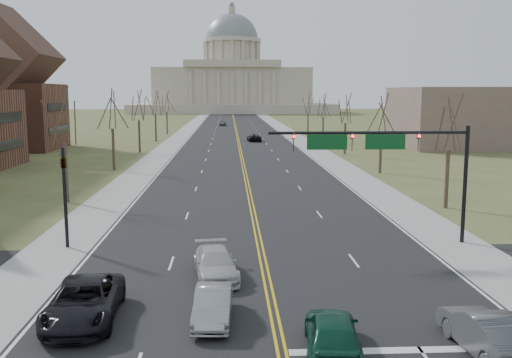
{
  "coord_description": "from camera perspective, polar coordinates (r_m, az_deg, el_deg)",
  "views": [
    {
      "loc": [
        -1.84,
        -20.01,
        9.18
      ],
      "look_at": [
        0.11,
        20.46,
        3.0
      ],
      "focal_mm": 40.0,
      "sensor_mm": 36.0,
      "label": 1
    }
  ],
  "objects": [
    {
      "name": "car_sb_outer_lead",
      "position": [
        24.53,
        -16.82,
        -11.65
      ],
      "size": [
        2.9,
        5.89,
        1.61
      ],
      "primitive_type": "imported",
      "rotation": [
        0.0,
        0.0,
        0.04
      ],
      "color": "black",
      "rests_on": "road"
    },
    {
      "name": "car_nb_inner_lead",
      "position": [
        20.89,
        7.65,
        -15.02
      ],
      "size": [
        2.39,
        4.87,
        1.6
      ],
      "primitive_type": "imported",
      "rotation": [
        0.0,
        0.0,
        3.03
      ],
      "color": "#0E3E2D",
      "rests_on": "road"
    },
    {
      "name": "ground",
      "position": [
        22.09,
        2.36,
        -15.89
      ],
      "size": [
        600.0,
        600.0,
        0.0
      ],
      "primitive_type": "plane",
      "color": "#4A4D26",
      "rests_on": "ground"
    },
    {
      "name": "car_sb_inner_lead",
      "position": [
        23.57,
        -4.31,
        -12.45
      ],
      "size": [
        1.62,
        4.19,
        1.36
      ],
      "primitive_type": "imported",
      "rotation": [
        0.0,
        0.0,
        -0.04
      ],
      "color": "gray",
      "rests_on": "road"
    },
    {
      "name": "road",
      "position": [
        130.35,
        -1.95,
        4.63
      ],
      "size": [
        20.0,
        380.0,
        0.01
      ],
      "primitive_type": "cube",
      "color": "black",
      "rests_on": "ground"
    },
    {
      "name": "edge_line_right",
      "position": [
        130.85,
        2.36,
        4.65
      ],
      "size": [
        0.15,
        380.0,
        0.01
      ],
      "primitive_type": "cube",
      "color": "silver",
      "rests_on": "road"
    },
    {
      "name": "bldg_right_mass",
      "position": [
        104.82,
        20.88,
        5.82
      ],
      "size": [
        25.0,
        20.0,
        10.0
      ],
      "primitive_type": "cube",
      "color": "brown",
      "rests_on": "ground"
    },
    {
      "name": "tree_l_3",
      "position": [
        108.89,
        -10.05,
        7.36
      ],
      "size": [
        3.96,
        3.96,
        9.0
      ],
      "color": "#3D3224",
      "rests_on": "ground"
    },
    {
      "name": "tree_r_3",
      "position": [
        105.48,
        6.75,
        7.18
      ],
      "size": [
        3.74,
        3.74,
        8.5
      ],
      "color": "#3D3224",
      "rests_on": "ground"
    },
    {
      "name": "tree_l_4",
      "position": [
        128.76,
        -8.93,
        7.57
      ],
      "size": [
        3.96,
        3.96,
        9.0
      ],
      "color": "#3D3224",
      "rests_on": "ground"
    },
    {
      "name": "car_sb_inner_second",
      "position": [
        28.76,
        -4.08,
        -8.45
      ],
      "size": [
        2.6,
        5.12,
        1.42
      ],
      "primitive_type": "imported",
      "rotation": [
        0.0,
        0.0,
        0.13
      ],
      "color": "#B4B4B4",
      "rests_on": "road"
    },
    {
      "name": "signal_left",
      "position": [
        35.3,
        -18.61,
        -0.69
      ],
      "size": [
        0.32,
        0.36,
        6.0
      ],
      "color": "black",
      "rests_on": "ground"
    },
    {
      "name": "car_nb_outer_lead",
      "position": [
        22.35,
        22.07,
        -14.01
      ],
      "size": [
        2.0,
        4.89,
        1.58
      ],
      "primitive_type": "imported",
      "rotation": [
        0.0,
        0.0,
        3.21
      ],
      "color": "#474A4F",
      "rests_on": "road"
    },
    {
      "name": "tree_r_1",
      "position": [
        66.37,
        12.46,
        6.2
      ],
      "size": [
        3.74,
        3.74,
        8.5
      ],
      "color": "#3D3224",
      "rests_on": "ground"
    },
    {
      "name": "tree_r_0",
      "position": [
        47.38,
        18.79,
        5.03
      ],
      "size": [
        3.74,
        3.74,
        8.5
      ],
      "color": "#3D3224",
      "rests_on": "ground"
    },
    {
      "name": "stop_bar",
      "position": [
        22.19,
        16.12,
        -16.09
      ],
      "size": [
        9.5,
        0.5,
        0.01
      ],
      "primitive_type": "cube",
      "color": "silver",
      "rests_on": "road"
    },
    {
      "name": "edge_line_left",
      "position": [
        130.58,
        -6.27,
        4.59
      ],
      "size": [
        0.15,
        380.0,
        0.01
      ],
      "primitive_type": "cube",
      "color": "silver",
      "rests_on": "road"
    },
    {
      "name": "sidewalk_right",
      "position": [
        131.07,
        3.32,
        4.65
      ],
      "size": [
        4.0,
        380.0,
        0.03
      ],
      "primitive_type": "cube",
      "color": "gray",
      "rests_on": "ground"
    },
    {
      "name": "tree_l_1",
      "position": [
        69.4,
        -14.2,
        6.56
      ],
      "size": [
        3.96,
        3.96,
        9.0
      ],
      "color": "#3D3224",
      "rests_on": "ground"
    },
    {
      "name": "tree_l_0",
      "position": [
        49.97,
        -18.72,
        5.65
      ],
      "size": [
        3.96,
        3.96,
        9.0
      ],
      "color": "#3D3224",
      "rests_on": "ground"
    },
    {
      "name": "bldg_left_far",
      "position": [
        100.72,
        -24.05,
        8.14
      ],
      "size": [
        17.1,
        14.28,
        23.25
      ],
      "color": "brown",
      "rests_on": "ground"
    },
    {
      "name": "signal_mast",
      "position": [
        34.94,
        12.68,
        2.85
      ],
      "size": [
        12.12,
        0.44,
        7.2
      ],
      "color": "black",
      "rests_on": "ground"
    },
    {
      "name": "capitol",
      "position": [
        269.98,
        -2.41,
        9.73
      ],
      "size": [
        90.0,
        60.0,
        50.0
      ],
      "color": "beige",
      "rests_on": "ground"
    },
    {
      "name": "car_far_sb",
      "position": [
        158.49,
        -3.34,
        5.58
      ],
      "size": [
        1.93,
        4.1,
        1.35
      ],
      "primitive_type": "imported",
      "rotation": [
        0.0,
        0.0,
        -0.09
      ],
      "color": "#51565A",
      "rests_on": "road"
    },
    {
      "name": "tree_r_4",
      "position": [
        125.24,
        5.24,
        7.43
      ],
      "size": [
        3.74,
        3.74,
        8.5
      ],
      "color": "#3D3224",
      "rests_on": "ground"
    },
    {
      "name": "center_line",
      "position": [
        130.35,
        -1.95,
        4.63
      ],
      "size": [
        0.42,
        380.0,
        0.01
      ],
      "primitive_type": "cube",
      "color": "gold",
      "rests_on": "road"
    },
    {
      "name": "tree_l_2",
      "position": [
        89.09,
        -11.67,
        7.05
      ],
      "size": [
        3.96,
        3.96,
        9.0
      ],
      "color": "#3D3224",
      "rests_on": "ground"
    },
    {
      "name": "tree_r_2",
      "position": [
        85.82,
        8.96,
        6.81
      ],
      "size": [
        3.74,
        3.74,
        8.5
      ],
      "color": "#3D3224",
      "rests_on": "ground"
    },
    {
      "name": "sidewalk_left",
      "position": [
        130.73,
        -7.24,
        4.58
      ],
      "size": [
        4.0,
        380.0,
        0.03
      ],
      "primitive_type": "cube",
      "color": "gray",
      "rests_on": "ground"
    },
    {
      "name": "cross_road",
      "position": [
        27.64,
        1.24,
        -10.71
      ],
      "size": [
        120.0,
        14.0,
        0.01
      ],
      "primitive_type": "cube",
      "color": "black",
      "rests_on": "ground"
    },
    {
      "name": "car_far_nb",
      "position": [
        107.89,
        -0.2,
        4.16
      ],
      "size": [
        2.76,
        5.17,
        1.38
      ],
      "primitive_type": "imported",
      "rotation": [
        0.0,
        0.0,
        3.24
      ],
      "color": "black",
      "rests_on": "road"
    }
  ]
}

